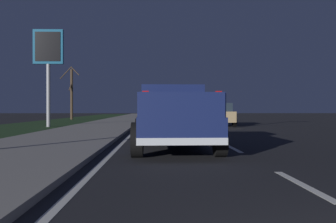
{
  "coord_description": "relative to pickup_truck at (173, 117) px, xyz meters",
  "views": [
    {
      "loc": [
        -1.94,
        2.22,
        1.16
      ],
      "look_at": [
        9.09,
        1.91,
        1.08
      ],
      "focal_mm": 41.39,
      "sensor_mm": 36.0,
      "label": 1
    }
  ],
  "objects": [
    {
      "name": "pickup_truck",
      "position": [
        0.0,
        0.0,
        0.0
      ],
      "size": [
        5.47,
        2.38,
        1.87
      ],
      "color": "#141E4C",
      "rests_on": "ground"
    },
    {
      "name": "bare_tree_far",
      "position": [
        30.51,
        9.7,
        1.97
      ],
      "size": [
        0.71,
        2.07,
        5.73
      ],
      "color": "#423323",
      "rests_on": "ground"
    },
    {
      "name": "sedan_tan",
      "position": [
        15.03,
        -3.66,
        -0.13
      ],
      "size": [
        4.4,
        2.03,
        1.54
      ],
      "color": "#9E845B",
      "rests_on": "ground"
    },
    {
      "name": "sedan_silver",
      "position": [
        24.34,
        -3.41,
        -0.13
      ],
      "size": [
        4.41,
        2.04,
        1.54
      ],
      "color": "#B2B5BA",
      "rests_on": "ground"
    },
    {
      "name": "sedan_green",
      "position": [
        24.36,
        0.03,
        -0.13
      ],
      "size": [
        4.42,
        2.05,
        1.54
      ],
      "color": "#14592D",
      "rests_on": "ground"
    },
    {
      "name": "sidewalk_shoulder",
      "position": [
        17.55,
        3.94,
        -0.85
      ],
      "size": [
        108.0,
        4.0,
        0.12
      ],
      "primitive_type": "cube",
      "color": "gray",
      "rests_on": "ground"
    },
    {
      "name": "ground",
      "position": [
        17.55,
        -1.76,
        -0.91
      ],
      "size": [
        144.0,
        144.0,
        0.0
      ],
      "primitive_type": "plane",
      "color": "black"
    },
    {
      "name": "grass_verge",
      "position": [
        17.55,
        8.94,
        -0.91
      ],
      "size": [
        108.0,
        6.0,
        0.01
      ],
      "primitive_type": "cube",
      "color": "#1E3819",
      "rests_on": "ground"
    },
    {
      "name": "gas_price_sign",
      "position": [
        13.51,
        7.42,
        3.72
      ],
      "size": [
        0.27,
        1.9,
        6.22
      ],
      "color": "#99999E",
      "rests_on": "ground"
    },
    {
      "name": "lane_markings",
      "position": [
        19.4,
        0.79,
        -0.91
      ],
      "size": [
        108.0,
        3.54,
        0.01
      ],
      "color": "silver",
      "rests_on": "ground"
    }
  ]
}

